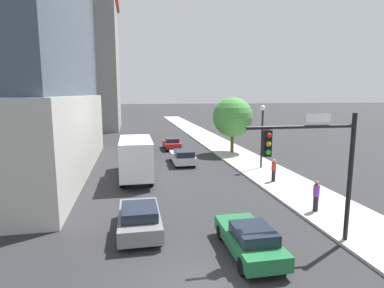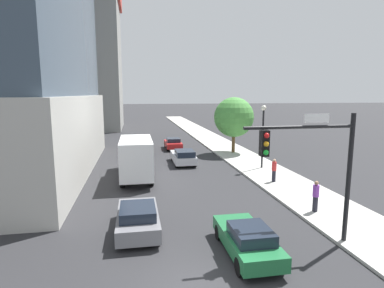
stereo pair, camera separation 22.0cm
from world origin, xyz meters
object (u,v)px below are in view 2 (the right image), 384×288
at_px(car_black, 136,149).
at_px(pedestrian_red_shirt, 274,170).
at_px(car_silver, 183,156).
at_px(car_red, 173,144).
at_px(car_gray, 138,218).
at_px(box_truck, 136,155).
at_px(street_tree, 234,117).
at_px(car_green, 247,239).
at_px(pedestrian_purple_shirt, 316,196).
at_px(traffic_light_pole, 313,156).
at_px(street_lamp, 263,127).
at_px(car_gold, 136,141).
at_px(construction_building, 80,50).

relative_size(car_black, pedestrian_red_shirt, 2.51).
distance_m(car_silver, car_red, 8.21).
height_order(car_gray, box_truck, box_truck).
xyz_separation_m(street_tree, box_truck, (-10.65, -8.55, -2.23)).
xyz_separation_m(car_black, car_green, (4.39, -22.58, -0.01)).
bearing_deg(pedestrian_purple_shirt, car_black, 117.00).
bearing_deg(car_black, traffic_light_pole, -72.02).
bearing_deg(pedestrian_red_shirt, car_silver, 126.09).
bearing_deg(street_lamp, street_tree, 91.66).
height_order(traffic_light_pole, pedestrian_purple_shirt, traffic_light_pole).
height_order(pedestrian_purple_shirt, pedestrian_red_shirt, pedestrian_purple_shirt).
bearing_deg(car_red, car_silver, -90.00).
xyz_separation_m(traffic_light_pole, pedestrian_red_shirt, (2.73, 9.44, -2.99)).
relative_size(car_gold, pedestrian_purple_shirt, 2.51).
bearing_deg(box_truck, car_gold, 90.00).
xyz_separation_m(car_gold, car_gray, (-0.00, -25.15, -0.02)).
bearing_deg(street_tree, car_green, -106.15).
bearing_deg(box_truck, pedestrian_red_shirt, -18.74).
bearing_deg(construction_building, traffic_light_pole, -71.67).
relative_size(street_lamp, car_gray, 1.25).
distance_m(street_tree, car_gold, 12.95).
distance_m(car_red, car_gray, 22.94).
bearing_deg(car_black, car_gold, 90.00).
xyz_separation_m(car_gold, box_truck, (0.00, -15.13, 1.09)).
bearing_deg(traffic_light_pole, car_black, 107.98).
height_order(car_red, box_truck, box_truck).
bearing_deg(street_lamp, pedestrian_purple_shirt, -96.62).
xyz_separation_m(car_green, car_gold, (-4.39, 28.17, 0.04)).
height_order(car_green, car_gray, car_gray).
distance_m(car_green, car_gold, 28.51).
distance_m(traffic_light_pole, pedestrian_purple_shirt, 5.12).
bearing_deg(box_truck, car_green, -71.38).
relative_size(car_black, box_truck, 0.54).
bearing_deg(pedestrian_purple_shirt, car_silver, 111.02).
xyz_separation_m(car_green, box_truck, (-4.39, 13.04, 1.13)).
distance_m(street_lamp, pedestrian_purple_shirt, 10.82).
height_order(street_lamp, street_tree, street_tree).
bearing_deg(car_red, pedestrian_red_shirt, -70.60).
distance_m(car_red, box_truck, 13.29).
bearing_deg(traffic_light_pole, car_green, -175.66).
relative_size(car_green, box_truck, 0.55).
bearing_deg(car_gold, traffic_light_pole, -75.44).
relative_size(car_gray, box_truck, 0.55).
distance_m(street_lamp, car_green, 15.76).
relative_size(car_silver, car_green, 1.06).
distance_m(construction_building, traffic_light_pole, 54.63).
distance_m(street_tree, car_green, 22.73).
distance_m(car_black, car_green, 23.00).
bearing_deg(traffic_light_pole, car_gold, 104.56).
bearing_deg(street_tree, street_lamp, -88.34).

